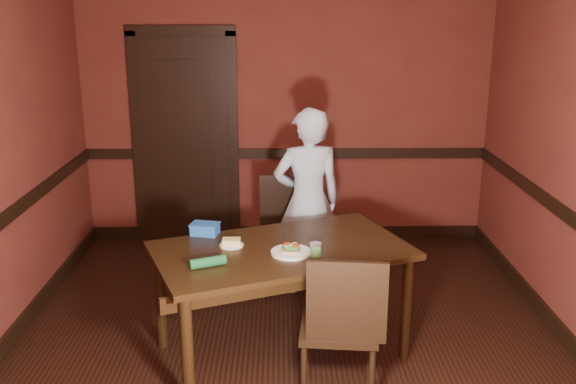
{
  "coord_description": "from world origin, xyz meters",
  "views": [
    {
      "loc": [
        -0.05,
        -4.05,
        2.34
      ],
      "look_at": [
        0.0,
        0.35,
        1.05
      ],
      "focal_mm": 40.0,
      "sensor_mm": 36.0,
      "label": 1
    }
  ],
  "objects_px": {
    "dining_table": "(281,301)",
    "sauce_jar": "(316,250)",
    "chair_far": "(285,236)",
    "sandwich_plate": "(291,251)",
    "cheese_saucer": "(231,243)",
    "chair_near": "(339,324)",
    "food_tub": "(205,229)",
    "person": "(308,202)"
  },
  "relations": [
    {
      "from": "dining_table",
      "to": "sauce_jar",
      "type": "relative_size",
      "value": 18.33
    },
    {
      "from": "chair_far",
      "to": "sandwich_plate",
      "type": "bearing_deg",
      "value": -90.83
    },
    {
      "from": "sauce_jar",
      "to": "cheese_saucer",
      "type": "height_order",
      "value": "sauce_jar"
    },
    {
      "from": "chair_near",
      "to": "cheese_saucer",
      "type": "xyz_separation_m",
      "value": [
        -0.68,
        0.55,
        0.31
      ]
    },
    {
      "from": "chair_near",
      "to": "sandwich_plate",
      "type": "xyz_separation_m",
      "value": [
        -0.28,
        0.41,
        0.31
      ]
    },
    {
      "from": "sandwich_plate",
      "to": "chair_near",
      "type": "bearing_deg",
      "value": -55.66
    },
    {
      "from": "sauce_jar",
      "to": "cheese_saucer",
      "type": "xyz_separation_m",
      "value": [
        -0.56,
        0.19,
        -0.03
      ]
    },
    {
      "from": "chair_far",
      "to": "sandwich_plate",
      "type": "xyz_separation_m",
      "value": [
        0.03,
        -1.14,
        0.32
      ]
    },
    {
      "from": "sauce_jar",
      "to": "sandwich_plate",
      "type": "bearing_deg",
      "value": 162.15
    },
    {
      "from": "sandwich_plate",
      "to": "sauce_jar",
      "type": "relative_size",
      "value": 2.91
    },
    {
      "from": "chair_far",
      "to": "cheese_saucer",
      "type": "distance_m",
      "value": 1.12
    },
    {
      "from": "sandwich_plate",
      "to": "food_tub",
      "type": "distance_m",
      "value": 0.7
    },
    {
      "from": "dining_table",
      "to": "sandwich_plate",
      "type": "bearing_deg",
      "value": -80.21
    },
    {
      "from": "chair_near",
      "to": "person",
      "type": "relative_size",
      "value": 0.63
    },
    {
      "from": "person",
      "to": "sauce_jar",
      "type": "bearing_deg",
      "value": 78.95
    },
    {
      "from": "sauce_jar",
      "to": "food_tub",
      "type": "bearing_deg",
      "value": 151.1
    },
    {
      "from": "sauce_jar",
      "to": "food_tub",
      "type": "relative_size",
      "value": 0.41
    },
    {
      "from": "sauce_jar",
      "to": "chair_far",
      "type": "bearing_deg",
      "value": 99.02
    },
    {
      "from": "chair_far",
      "to": "sauce_jar",
      "type": "height_order",
      "value": "chair_far"
    },
    {
      "from": "dining_table",
      "to": "cheese_saucer",
      "type": "height_order",
      "value": "cheese_saucer"
    },
    {
      "from": "cheese_saucer",
      "to": "chair_far",
      "type": "bearing_deg",
      "value": 69.92
    },
    {
      "from": "dining_table",
      "to": "person",
      "type": "height_order",
      "value": "person"
    },
    {
      "from": "sandwich_plate",
      "to": "cheese_saucer",
      "type": "relative_size",
      "value": 1.64
    },
    {
      "from": "chair_far",
      "to": "dining_table",
      "type": "bearing_deg",
      "value": -94.21
    },
    {
      "from": "sandwich_plate",
      "to": "sauce_jar",
      "type": "height_order",
      "value": "sauce_jar"
    },
    {
      "from": "person",
      "to": "cheese_saucer",
      "type": "distance_m",
      "value": 1.14
    },
    {
      "from": "chair_far",
      "to": "cheese_saucer",
      "type": "bearing_deg",
      "value": -112.53
    },
    {
      "from": "food_tub",
      "to": "dining_table",
      "type": "bearing_deg",
      "value": -13.44
    },
    {
      "from": "chair_near",
      "to": "sandwich_plate",
      "type": "distance_m",
      "value": 0.59
    },
    {
      "from": "dining_table",
      "to": "cheese_saucer",
      "type": "xyz_separation_m",
      "value": [
        -0.33,
        0.04,
        0.41
      ]
    },
    {
      "from": "dining_table",
      "to": "person",
      "type": "relative_size",
      "value": 1.07
    },
    {
      "from": "chair_near",
      "to": "person",
      "type": "xyz_separation_m",
      "value": [
        -0.13,
        1.56,
        0.29
      ]
    },
    {
      "from": "chair_far",
      "to": "sauce_jar",
      "type": "distance_m",
      "value": 1.26
    },
    {
      "from": "sandwich_plate",
      "to": "person",
      "type": "bearing_deg",
      "value": 82.25
    },
    {
      "from": "chair_far",
      "to": "chair_near",
      "type": "distance_m",
      "value": 1.59
    },
    {
      "from": "sandwich_plate",
      "to": "food_tub",
      "type": "relative_size",
      "value": 1.21
    },
    {
      "from": "dining_table",
      "to": "food_tub",
      "type": "relative_size",
      "value": 7.6
    },
    {
      "from": "sauce_jar",
      "to": "food_tub",
      "type": "height_order",
      "value": "sauce_jar"
    },
    {
      "from": "sandwich_plate",
      "to": "dining_table",
      "type": "bearing_deg",
      "value": 121.53
    },
    {
      "from": "chair_far",
      "to": "sauce_jar",
      "type": "xyz_separation_m",
      "value": [
        0.19,
        -1.2,
        0.35
      ]
    },
    {
      "from": "dining_table",
      "to": "sandwich_plate",
      "type": "height_order",
      "value": "sandwich_plate"
    },
    {
      "from": "sauce_jar",
      "to": "dining_table",
      "type": "bearing_deg",
      "value": 144.96
    }
  ]
}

